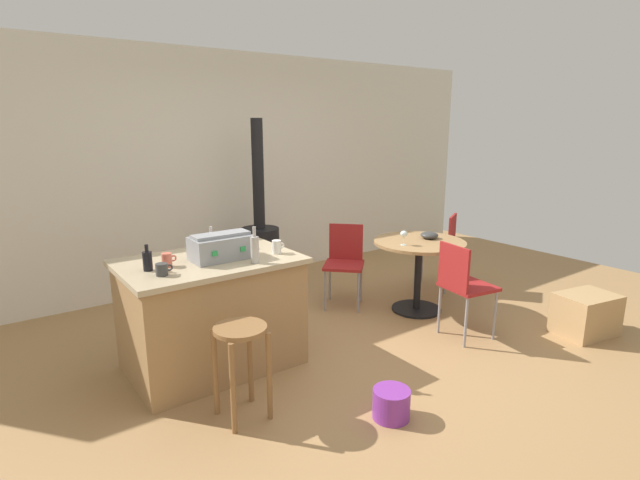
# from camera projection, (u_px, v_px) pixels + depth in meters

# --- Properties ---
(ground_plane) EXTENTS (8.80, 8.80, 0.00)m
(ground_plane) POSITION_uv_depth(u_px,v_px,m) (360.00, 353.00, 4.10)
(ground_plane) COLOR #A37A4C
(back_wall) EXTENTS (8.00, 0.10, 2.70)m
(back_wall) POSITION_uv_depth(u_px,v_px,m) (223.00, 170.00, 5.77)
(back_wall) COLOR silver
(back_wall) RESTS_ON ground_plane
(kitchen_island) EXTENTS (1.32, 0.89, 0.88)m
(kitchen_island) POSITION_uv_depth(u_px,v_px,m) (212.00, 313.00, 3.81)
(kitchen_island) COLOR #A37A4C
(kitchen_island) RESTS_ON ground_plane
(wooden_stool) EXTENTS (0.34, 0.34, 0.64)m
(wooden_stool) POSITION_uv_depth(u_px,v_px,m) (241.00, 350.00, 3.12)
(wooden_stool) COLOR olive
(wooden_stool) RESTS_ON ground_plane
(dining_table) EXTENTS (0.92, 0.92, 0.74)m
(dining_table) POSITION_uv_depth(u_px,v_px,m) (419.00, 258.00, 4.93)
(dining_table) COLOR black
(dining_table) RESTS_ON ground_plane
(folding_chair_near) EXTENTS (0.54, 0.54, 0.88)m
(folding_chair_near) POSITION_uv_depth(u_px,v_px,m) (441.00, 245.00, 5.60)
(folding_chair_near) COLOR maroon
(folding_chair_near) RESTS_ON ground_plane
(folding_chair_far) EXTENTS (0.57, 0.57, 0.85)m
(folding_chair_far) POSITION_uv_depth(u_px,v_px,m) (345.00, 259.00, 5.13)
(folding_chair_far) COLOR maroon
(folding_chair_far) RESTS_ON ground_plane
(folding_chair_left) EXTENTS (0.46, 0.46, 0.87)m
(folding_chair_left) POSITION_uv_depth(u_px,v_px,m) (463.00, 283.00, 4.29)
(folding_chair_left) COLOR maroon
(folding_chair_left) RESTS_ON ground_plane
(wood_stove) EXTENTS (0.44, 0.45, 1.95)m
(wood_stove) POSITION_uv_depth(u_px,v_px,m) (260.00, 248.00, 5.59)
(wood_stove) COLOR black
(wood_stove) RESTS_ON ground_plane
(toolbox) EXTENTS (0.45, 0.27, 0.20)m
(toolbox) POSITION_uv_depth(u_px,v_px,m) (221.00, 247.00, 3.69)
(toolbox) COLOR gray
(toolbox) RESTS_ON kitchen_island
(bottle_0) EXTENTS (0.06, 0.06, 0.19)m
(bottle_0) POSITION_uv_depth(u_px,v_px,m) (211.00, 241.00, 3.97)
(bottle_0) COLOR #B7B2AD
(bottle_0) RESTS_ON kitchen_island
(bottle_1) EXTENTS (0.07, 0.07, 0.19)m
(bottle_1) POSITION_uv_depth(u_px,v_px,m) (148.00, 261.00, 3.40)
(bottle_1) COLOR black
(bottle_1) RESTS_ON kitchen_island
(bottle_2) EXTENTS (0.06, 0.06, 0.27)m
(bottle_2) POSITION_uv_depth(u_px,v_px,m) (255.00, 249.00, 3.59)
(bottle_2) COLOR #B7B2AD
(bottle_2) RESTS_ON kitchen_island
(cup_0) EXTENTS (0.12, 0.08, 0.08)m
(cup_0) POSITION_uv_depth(u_px,v_px,m) (162.00, 269.00, 3.30)
(cup_0) COLOR #383838
(cup_0) RESTS_ON kitchen_island
(cup_1) EXTENTS (0.12, 0.08, 0.10)m
(cup_1) POSITION_uv_depth(u_px,v_px,m) (242.00, 242.00, 4.02)
(cup_1) COLOR #4C7099
(cup_1) RESTS_ON kitchen_island
(cup_2) EXTENTS (0.11, 0.07, 0.10)m
(cup_2) POSITION_uv_depth(u_px,v_px,m) (167.00, 260.00, 3.51)
(cup_2) COLOR #DB6651
(cup_2) RESTS_ON kitchen_island
(cup_3) EXTENTS (0.11, 0.07, 0.11)m
(cup_3) POSITION_uv_depth(u_px,v_px,m) (277.00, 247.00, 3.86)
(cup_3) COLOR white
(cup_3) RESTS_ON kitchen_island
(wine_glass) EXTENTS (0.07, 0.07, 0.14)m
(wine_glass) POSITION_uv_depth(u_px,v_px,m) (404.00, 234.00, 4.69)
(wine_glass) COLOR silver
(wine_glass) RESTS_ON dining_table
(serving_bowl) EXTENTS (0.18, 0.18, 0.07)m
(serving_bowl) POSITION_uv_depth(u_px,v_px,m) (429.00, 235.00, 4.98)
(serving_bowl) COLOR #383838
(serving_bowl) RESTS_ON dining_table
(cardboard_box) EXTENTS (0.58, 0.47, 0.38)m
(cardboard_box) POSITION_uv_depth(u_px,v_px,m) (586.00, 314.00, 4.45)
(cardboard_box) COLOR tan
(cardboard_box) RESTS_ON ground_plane
(plastic_bucket) EXTENTS (0.25, 0.25, 0.20)m
(plastic_bucket) POSITION_uv_depth(u_px,v_px,m) (391.00, 404.00, 3.19)
(plastic_bucket) COLOR purple
(plastic_bucket) RESTS_ON ground_plane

